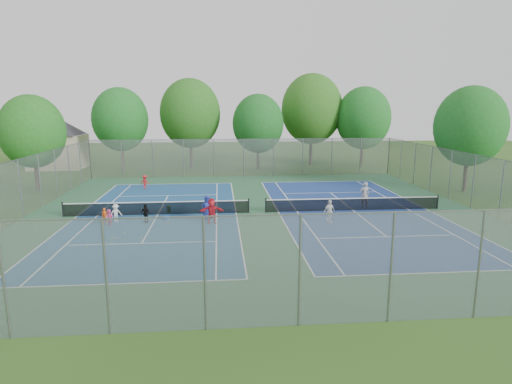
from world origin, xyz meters
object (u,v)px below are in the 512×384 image
net_right (353,204)px  instructor (365,194)px  net_left (157,208)px  ball_crate (166,218)px  ball_hopper (169,209)px

net_right → instructor: instructor is taller
net_left → ball_crate: size_ratio=41.90×
ball_crate → instructor: bearing=9.6°
net_left → instructor: 15.22m
ball_crate → instructor: 14.65m
net_right → instructor: size_ratio=6.71×
net_right → ball_crate: 13.32m
ball_hopper → ball_crate: bearing=-88.7°
net_left → ball_hopper: 0.99m
net_right → ball_crate: net_right is taller
ball_hopper → net_right: bearing=-2.8°
net_left → ball_hopper: net_left is taller
net_right → net_left: bearing=180.0°
ball_hopper → instructor: 14.49m
net_left → net_right: same height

